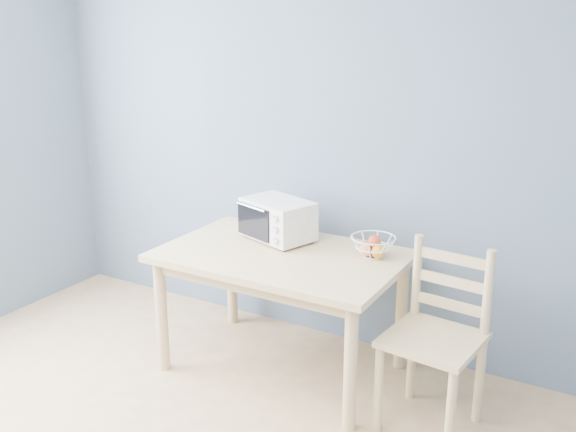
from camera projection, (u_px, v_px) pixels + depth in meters
The scene contains 5 objects.
room at pixel (5, 244), 2.23m from camera, with size 4.01×4.51×2.61m.
dining_table at pixel (282, 269), 3.77m from camera, with size 1.40×0.90×0.75m.
toaster_oven at pixel (276, 218), 3.94m from camera, with size 0.50×0.41×0.25m.
fruit_basket at pixel (373, 246), 3.66m from camera, with size 0.30×0.30×0.13m.
dining_chair at pixel (436, 340), 3.28m from camera, with size 0.50×0.50×0.97m.
Camera 1 is at (1.90, -1.34, 2.04)m, focal length 40.00 mm.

